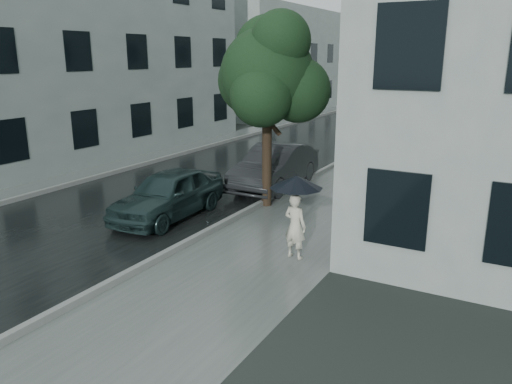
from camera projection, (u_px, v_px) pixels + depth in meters
The scene contains 14 objects.
ground at pixel (212, 279), 10.28m from camera, with size 120.00×120.00×0.00m, color black.
sidewalk at pixel (381, 168), 20.29m from camera, with size 3.50×60.00×0.01m, color slate.
kerb_near at pixel (339, 162), 21.12m from camera, with size 0.15×60.00×0.15m, color slate.
asphalt_road at pixel (266, 156), 22.77m from camera, with size 6.85×60.00×0.00m, color black.
kerb_far at pixel (203, 148), 24.38m from camera, with size 0.15×60.00×0.15m, color slate.
sidewalk_far at pixel (187, 148), 24.83m from camera, with size 1.70×60.00×0.01m, color #4C5451.
building_far_a at pixel (52, 48), 22.19m from camera, with size 7.02×20.00×9.50m.
building_far_b at pixel (275, 61), 40.96m from camera, with size 7.02×18.00×8.00m.
pedestrian at pixel (295, 226), 11.16m from camera, with size 0.55×0.36×1.50m, color beige.
umbrella at pixel (296, 182), 10.85m from camera, with size 1.38×1.38×1.04m.
street_tree at pixel (269, 73), 14.37m from camera, with size 3.54×3.22×5.68m.
lamp_post at pixel (363, 98), 20.61m from camera, with size 0.84×0.37×4.79m.
car_near at pixel (168, 194), 14.03m from camera, with size 1.60×3.99×1.36m, color #1B2F2F.
car_far at pixel (275, 166), 17.21m from camera, with size 1.57×4.50×1.48m, color #232628.
Camera 1 is at (5.35, -7.82, 4.45)m, focal length 35.00 mm.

